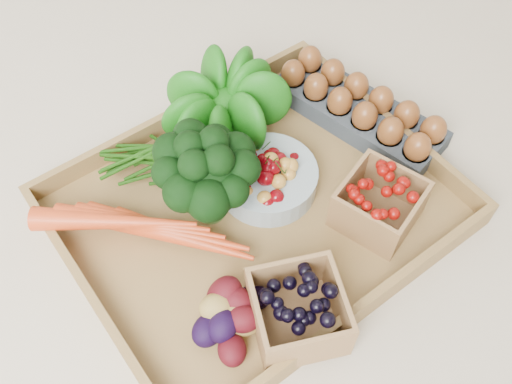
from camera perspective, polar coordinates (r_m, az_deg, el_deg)
ground at (r=0.88m, az=0.00°, el=-2.25°), size 4.00×4.00×0.00m
tray at (r=0.87m, az=0.00°, el=-1.98°), size 0.55×0.45×0.01m
carrots at (r=0.83m, az=-10.48°, el=-3.46°), size 0.24×0.17×0.06m
lettuce at (r=0.92m, az=-3.05°, el=9.07°), size 0.14×0.14×0.14m
broccoli at (r=0.82m, az=-4.81°, el=0.26°), size 0.15×0.15×0.12m
cherry_bowl at (r=0.87m, az=1.18°, el=1.34°), size 0.15×0.15×0.04m
egg_carton at (r=0.98m, az=10.14°, el=7.73°), size 0.16×0.31×0.03m
potatoes at (r=0.75m, az=-2.64°, el=-11.94°), size 0.12×0.12×0.07m
punnet_blackberry at (r=0.75m, az=4.24°, el=-11.82°), size 0.15×0.15×0.08m
punnet_raspberry at (r=0.85m, az=12.20°, el=-1.18°), size 0.14×0.14×0.07m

